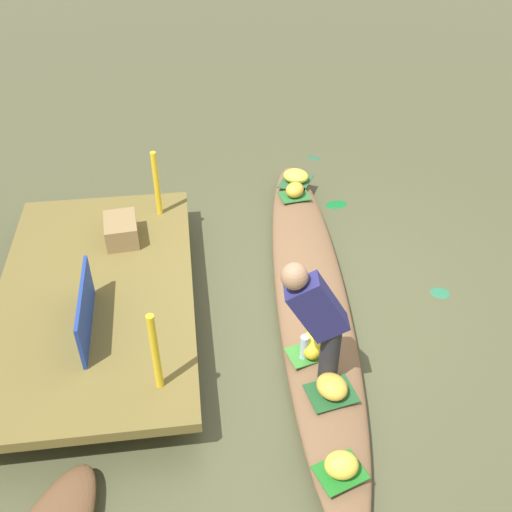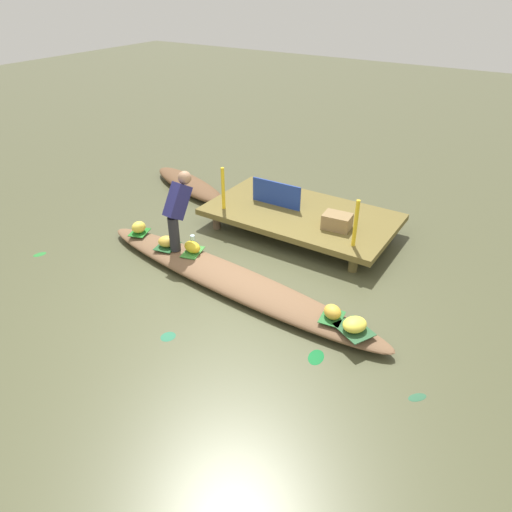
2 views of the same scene
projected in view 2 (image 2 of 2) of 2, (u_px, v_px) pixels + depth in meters
The scene contains 24 objects.
canal_water at pixel (231, 285), 6.80m from camera, with size 40.00×40.00×0.00m, color #4B4D32.
dock_platform at pixel (301, 215), 8.09m from camera, with size 3.20×1.80×0.36m.
vendor_boat at pixel (230, 280), 6.74m from camera, with size 5.01×0.69×0.21m, color brown.
moored_boat at pixel (189, 184), 9.70m from camera, with size 2.34×0.59×0.23m, color brown.
leaf_mat_0 at pixel (193, 252), 7.20m from camera, with size 0.40×0.25×0.01m, color #3A8733.
banana_bunch_0 at pixel (192, 247), 7.15m from camera, with size 0.29×0.19×0.18m, color yellow.
leaf_mat_1 at pixel (332, 317), 5.84m from camera, with size 0.35×0.26×0.01m, color #286C31.
banana_bunch_1 at pixel (332, 312), 5.80m from camera, with size 0.25×0.20×0.17m, color gold.
leaf_mat_2 at pixel (354, 329), 5.64m from camera, with size 0.43×0.34×0.01m, color #2B5933.
banana_bunch_2 at pixel (355, 325), 5.60m from camera, with size 0.31×0.26×0.15m, color yellow.
leaf_mat_3 at pixel (167, 246), 7.35m from camera, with size 0.37×0.30×0.01m, color #205328.
banana_bunch_3 at pixel (167, 241), 7.31m from camera, with size 0.27×0.23×0.17m, color gold.
leaf_mat_4 at pixel (139, 232), 7.74m from camera, with size 0.34×0.27×0.01m, color #1F7323.
banana_bunch_4 at pixel (139, 227), 7.69m from camera, with size 0.24×0.20×0.19m, color yellow.
vendor_person at pixel (178, 207), 6.99m from camera, with size 0.23×0.54×1.19m.
water_bottle at pixel (193, 242), 7.21m from camera, with size 0.07×0.07×0.25m, color silver.
market_banner at pixel (276, 194), 8.17m from camera, with size 0.94×0.03×0.43m, color navy.
railing_post_west at pixel (223, 188), 7.98m from camera, with size 0.06×0.06×0.74m, color yellow.
railing_post_east at pixel (356, 223), 6.88m from camera, with size 0.06×0.06×0.74m, color yellow.
produce_crate at pixel (337, 221), 7.49m from camera, with size 0.44×0.32×0.24m, color olive.
drifting_plant_0 at pixel (40, 254), 7.53m from camera, with size 0.20×0.12×0.01m, color #25772E.
drifting_plant_1 at pixel (417, 397), 5.02m from camera, with size 0.22×0.10×0.01m, color #2A5A3C.
drifting_plant_2 at pixel (168, 336), 5.85m from camera, with size 0.17×0.20×0.01m, color #286B4A.
drifting_plant_3 at pixel (316, 357), 5.53m from camera, with size 0.27×0.18×0.01m, color #13692C.
Camera 2 is at (3.31, -4.51, 3.91)m, focal length 32.95 mm.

